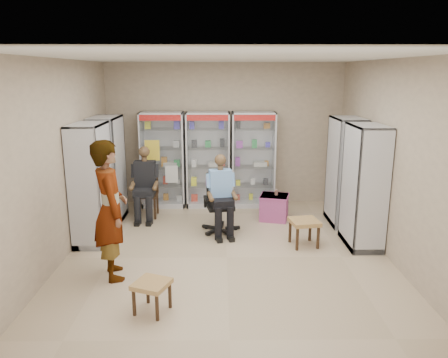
{
  "coord_description": "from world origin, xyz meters",
  "views": [
    {
      "loc": [
        -0.1,
        -6.29,
        2.81
      ],
      "look_at": [
        -0.04,
        0.7,
        1.08
      ],
      "focal_mm": 35.0,
      "sensor_mm": 36.0,
      "label": 1
    }
  ],
  "objects_px": {
    "pink_trunk": "(274,207)",
    "woven_stool_b": "(152,297)",
    "cabinet_back_mid": "(208,160)",
    "standing_man": "(110,210)",
    "seated_shopkeeper": "(220,196)",
    "cabinet_back_right": "(253,160)",
    "wooden_chair": "(147,194)",
    "office_chair": "(220,203)",
    "woven_stool_a": "(304,233)",
    "cabinet_back_left": "(163,160)",
    "cabinet_right_near": "(364,187)",
    "cabinet_left_far": "(108,170)",
    "cabinet_right_far": "(345,172)",
    "cabinet_left_near": "(91,184)"
  },
  "relations": [
    {
      "from": "pink_trunk",
      "to": "woven_stool_b",
      "type": "xyz_separation_m",
      "value": [
        -1.87,
        -3.35,
        -0.05
      ]
    },
    {
      "from": "cabinet_back_mid",
      "to": "standing_man",
      "type": "distance_m",
      "value": 3.56
    },
    {
      "from": "cabinet_back_mid",
      "to": "seated_shopkeeper",
      "type": "relative_size",
      "value": 1.5
    },
    {
      "from": "cabinet_back_right",
      "to": "woven_stool_b",
      "type": "bearing_deg",
      "value": -109.47
    },
    {
      "from": "wooden_chair",
      "to": "office_chair",
      "type": "relative_size",
      "value": 0.9
    },
    {
      "from": "office_chair",
      "to": "woven_stool_b",
      "type": "xyz_separation_m",
      "value": [
        -0.82,
        -2.72,
        -0.33
      ]
    },
    {
      "from": "cabinet_back_mid",
      "to": "cabinet_back_right",
      "type": "bearing_deg",
      "value": 0.0
    },
    {
      "from": "office_chair",
      "to": "woven_stool_a",
      "type": "xyz_separation_m",
      "value": [
        1.38,
        -0.68,
        -0.3
      ]
    },
    {
      "from": "cabinet_back_right",
      "to": "woven_stool_b",
      "type": "distance_m",
      "value": 4.62
    },
    {
      "from": "cabinet_back_mid",
      "to": "pink_trunk",
      "type": "relative_size",
      "value": 3.94
    },
    {
      "from": "seated_shopkeeper",
      "to": "office_chair",
      "type": "bearing_deg",
      "value": 79.09
    },
    {
      "from": "cabinet_back_left",
      "to": "cabinet_right_near",
      "type": "xyz_separation_m",
      "value": [
        3.53,
        -2.23,
        0.0
      ]
    },
    {
      "from": "cabinet_left_far",
      "to": "woven_stool_a",
      "type": "xyz_separation_m",
      "value": [
        3.51,
        -1.32,
        -0.78
      ]
    },
    {
      "from": "cabinet_back_mid",
      "to": "wooden_chair",
      "type": "distance_m",
      "value": 1.5
    },
    {
      "from": "cabinet_back_left",
      "to": "woven_stool_b",
      "type": "bearing_deg",
      "value": -84.89
    },
    {
      "from": "cabinet_back_right",
      "to": "cabinet_right_far",
      "type": "height_order",
      "value": "same"
    },
    {
      "from": "cabinet_right_far",
      "to": "standing_man",
      "type": "xyz_separation_m",
      "value": [
        -3.83,
        -2.2,
        -0.03
      ]
    },
    {
      "from": "cabinet_right_near",
      "to": "cabinet_left_far",
      "type": "height_order",
      "value": "same"
    },
    {
      "from": "cabinet_back_mid",
      "to": "cabinet_left_near",
      "type": "xyz_separation_m",
      "value": [
        -1.88,
        -2.03,
        0.0
      ]
    },
    {
      "from": "wooden_chair",
      "to": "woven_stool_a",
      "type": "height_order",
      "value": "wooden_chair"
    },
    {
      "from": "cabinet_left_far",
      "to": "cabinet_left_near",
      "type": "height_order",
      "value": "same"
    },
    {
      "from": "cabinet_right_far",
      "to": "woven_stool_b",
      "type": "bearing_deg",
      "value": 135.12
    },
    {
      "from": "wooden_chair",
      "to": "pink_trunk",
      "type": "relative_size",
      "value": 1.85
    },
    {
      "from": "office_chair",
      "to": "cabinet_back_left",
      "type": "bearing_deg",
      "value": 116.49
    },
    {
      "from": "cabinet_back_right",
      "to": "seated_shopkeeper",
      "type": "bearing_deg",
      "value": -113.3
    },
    {
      "from": "cabinet_right_near",
      "to": "standing_man",
      "type": "height_order",
      "value": "cabinet_right_near"
    },
    {
      "from": "woven_stool_a",
      "to": "woven_stool_b",
      "type": "bearing_deg",
      "value": -137.21
    },
    {
      "from": "office_chair",
      "to": "woven_stool_a",
      "type": "distance_m",
      "value": 1.57
    },
    {
      "from": "cabinet_left_near",
      "to": "woven_stool_a",
      "type": "height_order",
      "value": "cabinet_left_near"
    },
    {
      "from": "cabinet_back_left",
      "to": "cabinet_left_far",
      "type": "relative_size",
      "value": 1.0
    },
    {
      "from": "cabinet_left_near",
      "to": "wooden_chair",
      "type": "bearing_deg",
      "value": 152.39
    },
    {
      "from": "cabinet_left_near",
      "to": "woven_stool_a",
      "type": "bearing_deg",
      "value": 86.39
    },
    {
      "from": "cabinet_back_left",
      "to": "cabinet_left_far",
      "type": "height_order",
      "value": "same"
    },
    {
      "from": "cabinet_back_left",
      "to": "cabinet_left_near",
      "type": "distance_m",
      "value": 2.23
    },
    {
      "from": "pink_trunk",
      "to": "cabinet_left_far",
      "type": "bearing_deg",
      "value": 179.91
    },
    {
      "from": "cabinet_right_far",
      "to": "woven_stool_a",
      "type": "xyz_separation_m",
      "value": [
        -0.95,
        -1.12,
        -0.78
      ]
    },
    {
      "from": "cabinet_right_near",
      "to": "cabinet_left_far",
      "type": "bearing_deg",
      "value": 73.75
    },
    {
      "from": "cabinet_right_near",
      "to": "woven_stool_a",
      "type": "height_order",
      "value": "cabinet_right_near"
    },
    {
      "from": "pink_trunk",
      "to": "woven_stool_b",
      "type": "bearing_deg",
      "value": -119.09
    },
    {
      "from": "cabinet_back_left",
      "to": "wooden_chair",
      "type": "relative_size",
      "value": 2.13
    },
    {
      "from": "pink_trunk",
      "to": "woven_stool_b",
      "type": "height_order",
      "value": "pink_trunk"
    },
    {
      "from": "cabinet_left_far",
      "to": "woven_stool_b",
      "type": "height_order",
      "value": "cabinet_left_far"
    },
    {
      "from": "cabinet_left_far",
      "to": "standing_man",
      "type": "distance_m",
      "value": 2.48
    },
    {
      "from": "cabinet_back_mid",
      "to": "woven_stool_a",
      "type": "xyz_separation_m",
      "value": [
        1.63,
        -2.25,
        -0.78
      ]
    },
    {
      "from": "office_chair",
      "to": "woven_stool_b",
      "type": "distance_m",
      "value": 2.86
    },
    {
      "from": "cabinet_right_far",
      "to": "wooden_chair",
      "type": "bearing_deg",
      "value": 83.96
    },
    {
      "from": "cabinet_back_left",
      "to": "cabinet_back_right",
      "type": "distance_m",
      "value": 1.9
    },
    {
      "from": "cabinet_back_left",
      "to": "cabinet_back_right",
      "type": "xyz_separation_m",
      "value": [
        1.9,
        0.0,
        0.0
      ]
    },
    {
      "from": "cabinet_right_far",
      "to": "cabinet_left_far",
      "type": "xyz_separation_m",
      "value": [
        -4.46,
        0.2,
        0.0
      ]
    },
    {
      "from": "cabinet_right_far",
      "to": "cabinet_right_near",
      "type": "relative_size",
      "value": 1.0
    }
  ]
}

